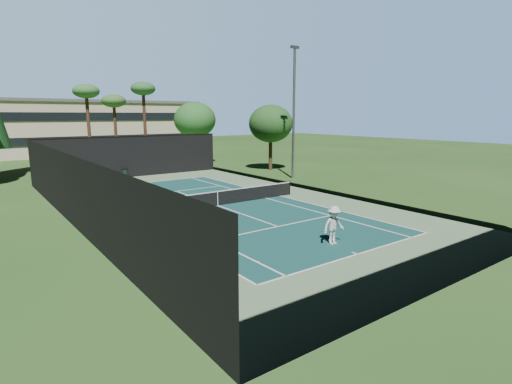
% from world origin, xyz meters
% --- Properties ---
extents(ground, '(160.00, 160.00, 0.00)m').
position_xyz_m(ground, '(0.00, 0.00, 0.00)').
color(ground, '#29511E').
rests_on(ground, ground).
extents(apron_slab, '(18.00, 32.00, 0.01)m').
position_xyz_m(apron_slab, '(0.00, 0.00, 0.01)').
color(apron_slab, '#67885F').
rests_on(apron_slab, ground).
extents(court_surface, '(10.97, 23.77, 0.01)m').
position_xyz_m(court_surface, '(0.00, 0.00, 0.01)').
color(court_surface, '#164946').
rests_on(court_surface, ground).
extents(court_lines, '(11.07, 23.87, 0.01)m').
position_xyz_m(court_lines, '(0.00, 0.00, 0.02)').
color(court_lines, white).
rests_on(court_lines, ground).
extents(tennis_net, '(12.90, 0.10, 1.10)m').
position_xyz_m(tennis_net, '(0.00, 0.00, 0.56)').
color(tennis_net, black).
rests_on(tennis_net, ground).
extents(fence, '(18.04, 32.05, 4.03)m').
position_xyz_m(fence, '(0.00, 0.06, 2.01)').
color(fence, black).
rests_on(fence, ground).
extents(player, '(1.24, 0.78, 1.84)m').
position_xyz_m(player, '(0.24, -10.22, 0.92)').
color(player, silver).
rests_on(player, ground).
extents(tennis_ball_a, '(0.06, 0.06, 0.06)m').
position_xyz_m(tennis_ball_a, '(-4.08, -10.08, 0.03)').
color(tennis_ball_a, '#D0F437').
rests_on(tennis_ball_a, ground).
extents(tennis_ball_b, '(0.07, 0.07, 0.07)m').
position_xyz_m(tennis_ball_b, '(-3.59, 3.52, 0.03)').
color(tennis_ball_b, '#D0E033').
rests_on(tennis_ball_b, ground).
extents(tennis_ball_c, '(0.07, 0.07, 0.07)m').
position_xyz_m(tennis_ball_c, '(0.13, 2.18, 0.03)').
color(tennis_ball_c, '#C5D530').
rests_on(tennis_ball_c, ground).
extents(tennis_ball_d, '(0.08, 0.08, 0.08)m').
position_xyz_m(tennis_ball_d, '(-2.17, 4.51, 0.04)').
color(tennis_ball_d, '#BDDC32').
rests_on(tennis_ball_d, ground).
extents(park_bench, '(1.50, 0.45, 1.02)m').
position_xyz_m(park_bench, '(-4.14, 15.43, 0.55)').
color(park_bench, '#B8AF98').
rests_on(park_bench, ground).
extents(trash_bin, '(0.56, 0.56, 0.95)m').
position_xyz_m(trash_bin, '(-1.10, 15.45, 0.48)').
color(trash_bin, black).
rests_on(trash_bin, ground).
extents(palm_a, '(2.80, 2.80, 9.32)m').
position_xyz_m(palm_a, '(-2.00, 24.00, 8.19)').
color(palm_a, '#4E3121').
rests_on(palm_a, ground).
extents(palm_b, '(2.80, 2.80, 8.42)m').
position_xyz_m(palm_b, '(1.50, 26.00, 7.36)').
color(palm_b, '#442D1D').
rests_on(palm_b, ground).
extents(palm_c, '(2.80, 2.80, 9.77)m').
position_xyz_m(palm_c, '(4.00, 23.00, 8.60)').
color(palm_c, '#482C1F').
rests_on(palm_c, ground).
extents(decid_tree_a, '(5.12, 5.12, 7.62)m').
position_xyz_m(decid_tree_a, '(10.00, 22.00, 5.42)').
color(decid_tree_a, '#3F2B1B').
rests_on(decid_tree_a, ground).
extents(decid_tree_b, '(4.80, 4.80, 7.14)m').
position_xyz_m(decid_tree_b, '(14.00, 12.00, 5.08)').
color(decid_tree_b, '#4E3821').
rests_on(decid_tree_b, ground).
extents(campus_building, '(40.50, 12.50, 8.30)m').
position_xyz_m(campus_building, '(0.00, 45.98, 4.21)').
color(campus_building, beige).
rests_on(campus_building, ground).
extents(light_pole, '(0.90, 0.25, 12.22)m').
position_xyz_m(light_pole, '(12.00, 6.00, 6.46)').
color(light_pole, '#909398').
rests_on(light_pole, ground).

